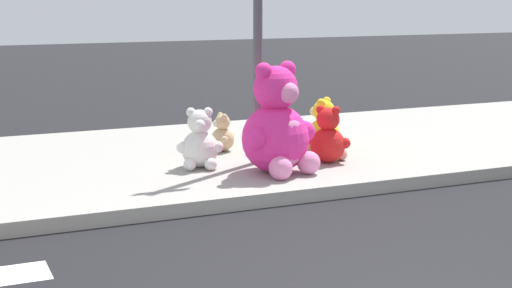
{
  "coord_description": "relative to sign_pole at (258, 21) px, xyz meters",
  "views": [
    {
      "loc": [
        -2.68,
        -3.98,
        2.18
      ],
      "look_at": [
        0.63,
        3.6,
        0.55
      ],
      "focal_mm": 54.15,
      "sensor_mm": 36.0,
      "label": 1
    }
  ],
  "objects": [
    {
      "name": "sidewalk",
      "position": [
        -1.0,
        0.8,
        -1.77
      ],
      "size": [
        28.0,
        4.4,
        0.15
      ],
      "primitive_type": "cube",
      "color": "#9E9B93",
      "rests_on": "ground_plane"
    },
    {
      "name": "plush_red",
      "position": [
        0.79,
        -0.33,
        -1.42
      ],
      "size": [
        0.5,
        0.49,
        0.7
      ],
      "color": "red",
      "rests_on": "sidewalk"
    },
    {
      "name": "plush_tan",
      "position": [
        -0.16,
        0.81,
        -1.5
      ],
      "size": [
        0.34,
        0.39,
        0.5
      ],
      "color": "tan",
      "rests_on": "sidewalk"
    },
    {
      "name": "sign_pole",
      "position": [
        0.0,
        0.0,
        0.0
      ],
      "size": [
        0.56,
        0.11,
        3.2
      ],
      "color": "#4C4C51",
      "rests_on": "sidewalk"
    },
    {
      "name": "plush_pink_large",
      "position": [
        -0.01,
        -0.59,
        -1.19
      ],
      "size": [
        0.95,
        0.9,
        1.27
      ],
      "color": "#F22D93",
      "rests_on": "sidewalk"
    },
    {
      "name": "plush_yellow",
      "position": [
        1.01,
        0.25,
        -1.41
      ],
      "size": [
        0.5,
        0.51,
        0.71
      ],
      "color": "yellow",
      "rests_on": "sidewalk"
    },
    {
      "name": "plush_white",
      "position": [
        -0.74,
        0.01,
        -1.41
      ],
      "size": [
        0.53,
        0.51,
        0.71
      ],
      "color": "white",
      "rests_on": "sidewalk"
    }
  ]
}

